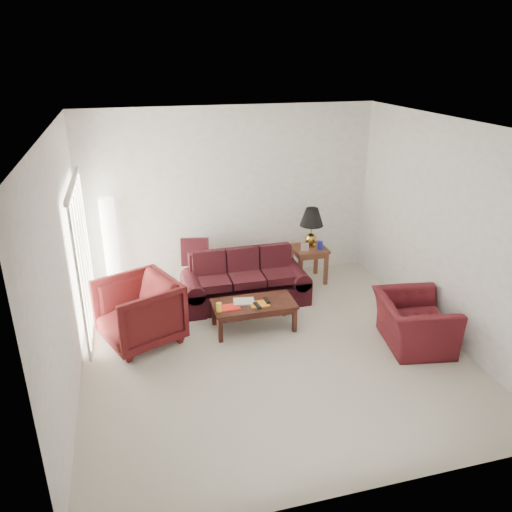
% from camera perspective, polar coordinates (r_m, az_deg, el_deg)
% --- Properties ---
extents(floor, '(5.00, 5.00, 0.00)m').
position_cam_1_polar(floor, '(6.97, 1.84, -10.62)').
color(floor, beige).
rests_on(floor, ground).
extents(blinds, '(0.10, 2.00, 2.16)m').
position_cam_1_polar(blinds, '(7.43, -19.28, -0.35)').
color(blinds, silver).
rests_on(blinds, ground).
extents(sofa, '(2.03, 0.95, 0.82)m').
position_cam_1_polar(sofa, '(7.99, -1.22, -2.67)').
color(sofa, black).
rests_on(sofa, ground).
extents(throw_pillow, '(0.50, 0.31, 0.48)m').
position_cam_1_polar(throw_pillow, '(8.37, -6.99, 0.48)').
color(throw_pillow, black).
rests_on(throw_pillow, sofa).
extents(end_table, '(0.62, 0.62, 0.63)m').
position_cam_1_polar(end_table, '(8.84, 6.01, -0.91)').
color(end_table, '#57281D').
rests_on(end_table, ground).
extents(table_lamp, '(0.53, 0.53, 0.69)m').
position_cam_1_polar(table_lamp, '(8.68, 6.34, 3.28)').
color(table_lamp, '#B38D38').
rests_on(table_lamp, end_table).
extents(clock, '(0.14, 0.09, 0.14)m').
position_cam_1_polar(clock, '(8.56, 5.61, 1.06)').
color(clock, silver).
rests_on(clock, end_table).
extents(blue_canister, '(0.11, 0.11, 0.14)m').
position_cam_1_polar(blue_canister, '(8.64, 7.33, 1.21)').
color(blue_canister, navy).
rests_on(blue_canister, end_table).
extents(picture_frame, '(0.15, 0.18, 0.06)m').
position_cam_1_polar(picture_frame, '(8.76, 4.66, 1.73)').
color(picture_frame, silver).
rests_on(picture_frame, end_table).
extents(floor_lamp, '(0.29, 0.29, 1.72)m').
position_cam_1_polar(floor_lamp, '(8.32, -16.20, 0.83)').
color(floor_lamp, white).
rests_on(floor_lamp, ground).
extents(armchair_left, '(1.31, 1.29, 0.92)m').
position_cam_1_polar(armchair_left, '(7.12, -13.23, -6.20)').
color(armchair_left, '#451011').
rests_on(armchair_left, ground).
extents(armchair_right, '(1.09, 1.20, 0.69)m').
position_cam_1_polar(armchair_right, '(7.24, 17.57, -7.21)').
color(armchair_right, '#481016').
rests_on(armchair_right, ground).
extents(coffee_table, '(1.29, 0.84, 0.42)m').
position_cam_1_polar(coffee_table, '(7.35, -0.25, -6.80)').
color(coffee_table, black).
rests_on(coffee_table, ground).
extents(magazine_red, '(0.27, 0.21, 0.02)m').
position_cam_1_polar(magazine_red, '(7.12, -2.97, -5.89)').
color(magazine_red, red).
rests_on(magazine_red, coffee_table).
extents(magazine_white, '(0.33, 0.27, 0.02)m').
position_cam_1_polar(magazine_white, '(7.27, -1.40, -5.20)').
color(magazine_white, silver).
rests_on(magazine_white, coffee_table).
extents(magazine_orange, '(0.27, 0.20, 0.02)m').
position_cam_1_polar(magazine_orange, '(7.20, 0.38, -5.51)').
color(magazine_orange, orange).
rests_on(magazine_orange, coffee_table).
extents(remote_a, '(0.08, 0.20, 0.02)m').
position_cam_1_polar(remote_a, '(7.12, 0.15, -5.66)').
color(remote_a, black).
rests_on(remote_a, coffee_table).
extents(remote_b, '(0.06, 0.19, 0.02)m').
position_cam_1_polar(remote_b, '(7.26, 1.22, -5.07)').
color(remote_b, black).
rests_on(remote_b, coffee_table).
extents(yellow_glass, '(0.09, 0.09, 0.13)m').
position_cam_1_polar(yellow_glass, '(7.01, -4.24, -5.86)').
color(yellow_glass, gold).
rests_on(yellow_glass, coffee_table).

